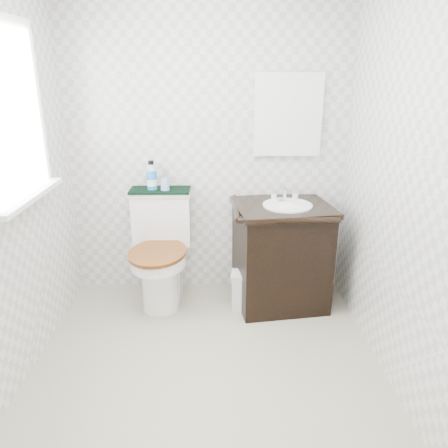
{
  "coord_description": "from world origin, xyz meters",
  "views": [
    {
      "loc": [
        0.07,
        -2.22,
        1.78
      ],
      "look_at": [
        0.12,
        0.75,
        0.72
      ],
      "focal_mm": 35.0,
      "sensor_mm": 36.0,
      "label": 1
    }
  ],
  "objects_px": {
    "toilet": "(161,256)",
    "cup": "(165,184)",
    "mouthwash_bottle": "(152,176)",
    "trash_bin": "(245,291)",
    "vanity": "(281,252)"
  },
  "relations": [
    {
      "from": "toilet",
      "to": "cup",
      "type": "relative_size",
      "value": 10.13
    },
    {
      "from": "cup",
      "to": "mouthwash_bottle",
      "type": "bearing_deg",
      "value": 165.26
    },
    {
      "from": "toilet",
      "to": "cup",
      "type": "distance_m",
      "value": 0.57
    },
    {
      "from": "mouthwash_bottle",
      "to": "trash_bin",
      "type": "bearing_deg",
      "value": -21.94
    },
    {
      "from": "toilet",
      "to": "cup",
      "type": "xyz_separation_m",
      "value": [
        0.04,
        0.1,
        0.56
      ]
    },
    {
      "from": "toilet",
      "to": "mouthwash_bottle",
      "type": "relative_size",
      "value": 3.92
    },
    {
      "from": "vanity",
      "to": "trash_bin",
      "type": "height_order",
      "value": "vanity"
    },
    {
      "from": "trash_bin",
      "to": "cup",
      "type": "distance_m",
      "value": 1.03
    },
    {
      "from": "vanity",
      "to": "mouthwash_bottle",
      "type": "bearing_deg",
      "value": 169.53
    },
    {
      "from": "vanity",
      "to": "trash_bin",
      "type": "xyz_separation_m",
      "value": [
        -0.29,
        -0.1,
        -0.28
      ]
    },
    {
      "from": "vanity",
      "to": "cup",
      "type": "relative_size",
      "value": 10.59
    },
    {
      "from": "mouthwash_bottle",
      "to": "cup",
      "type": "distance_m",
      "value": 0.12
    },
    {
      "from": "toilet",
      "to": "vanity",
      "type": "distance_m",
      "value": 0.95
    },
    {
      "from": "trash_bin",
      "to": "toilet",
      "type": "bearing_deg",
      "value": 166.03
    },
    {
      "from": "toilet",
      "to": "mouthwash_bottle",
      "type": "height_order",
      "value": "mouthwash_bottle"
    }
  ]
}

